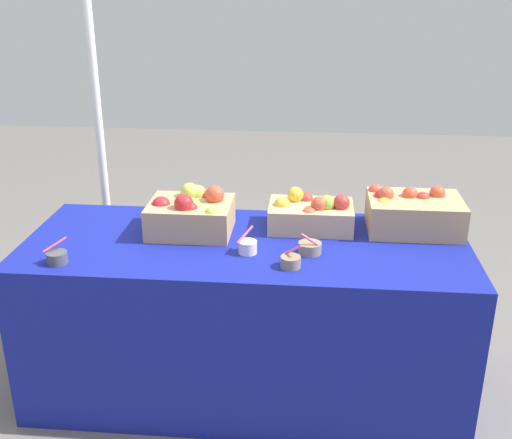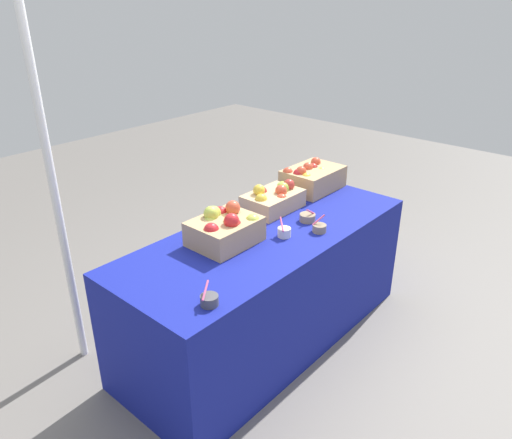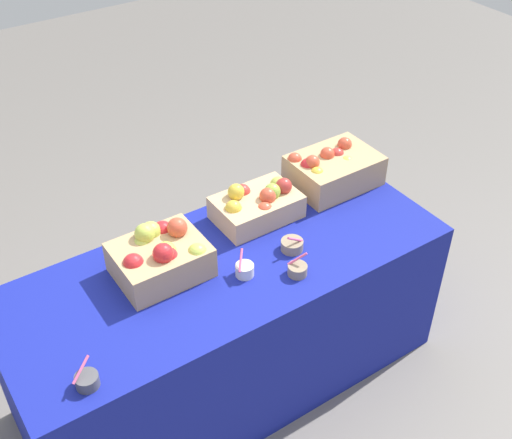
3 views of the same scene
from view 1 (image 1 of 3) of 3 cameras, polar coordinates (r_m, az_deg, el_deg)
The scene contains 10 objects.
ground_plane at distance 3.01m, azimuth -0.86°, elevation -15.03°, with size 10.00×10.00×0.00m, color slate.
table at distance 2.81m, azimuth -0.91°, elevation -8.98°, with size 1.90×0.76×0.74m, color navy.
apple_crate_left at distance 2.81m, azimuth 14.29°, elevation 0.65°, with size 0.41×0.30×0.20m.
apple_crate_middle at distance 2.76m, azimuth 5.18°, elevation 0.57°, with size 0.37×0.25×0.17m.
apple_crate_right at distance 2.72m, azimuth -5.98°, elevation 0.61°, with size 0.36×0.29×0.21m.
sample_bowl_near at distance 2.56m, azimuth -17.91°, elevation -3.34°, with size 0.09×0.08×0.10m.
sample_bowl_mid at distance 2.41m, azimuth 3.22°, elevation -3.89°, with size 0.09×0.08×0.10m.
sample_bowl_far at distance 2.53m, azimuth 5.00°, elevation -2.62°, with size 0.10×0.10×0.10m.
sample_bowl_extra at distance 2.52m, azimuth -0.78°, elevation -2.52°, with size 0.08×0.09×0.11m.
tent_pole at distance 3.40m, azimuth -14.32°, elevation 8.27°, with size 0.04×0.04×2.10m, color white.
Camera 1 is at (0.26, -2.40, 1.81)m, focal length 43.27 mm.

